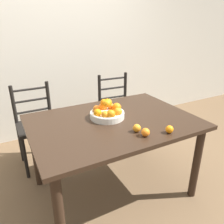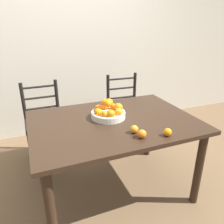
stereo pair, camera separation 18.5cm
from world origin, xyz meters
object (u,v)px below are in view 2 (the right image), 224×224
(fruit_bowl, at_px, (108,112))
(orange_loose_0, at_px, (134,129))
(orange_loose_1, at_px, (168,132))
(chair_left, at_px, (44,123))
(orange_loose_2, at_px, (142,134))
(chair_right, at_px, (125,111))

(fruit_bowl, bearing_deg, orange_loose_0, -77.17)
(fruit_bowl, bearing_deg, orange_loose_1, -58.93)
(orange_loose_0, bearing_deg, chair_left, 118.80)
(orange_loose_0, xyz_separation_m, orange_loose_2, (0.02, -0.09, 0.00))
(fruit_bowl, xyz_separation_m, chair_left, (-0.52, 0.74, -0.34))
(fruit_bowl, xyz_separation_m, orange_loose_2, (0.10, -0.44, -0.02))
(orange_loose_2, bearing_deg, orange_loose_1, -12.76)
(chair_left, bearing_deg, orange_loose_2, -63.12)
(orange_loose_0, distance_m, chair_left, 1.28)
(orange_loose_1, relative_size, chair_left, 0.07)
(orange_loose_1, distance_m, orange_loose_2, 0.20)
(orange_loose_0, distance_m, orange_loose_1, 0.25)
(chair_left, height_order, chair_right, same)
(chair_left, distance_m, chair_right, 1.03)
(fruit_bowl, height_order, orange_loose_2, fruit_bowl)
(chair_left, bearing_deg, chair_right, -0.71)
(orange_loose_0, distance_m, orange_loose_2, 0.09)
(fruit_bowl, height_order, orange_loose_0, fruit_bowl)
(fruit_bowl, distance_m, chair_right, 0.96)
(orange_loose_0, height_order, chair_left, chair_left)
(orange_loose_1, bearing_deg, chair_right, 79.66)
(orange_loose_0, relative_size, orange_loose_1, 1.04)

